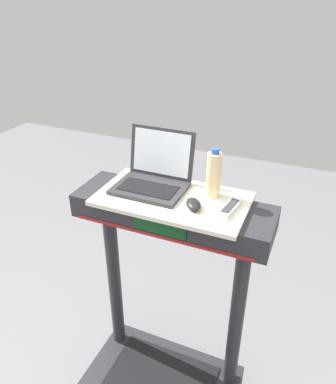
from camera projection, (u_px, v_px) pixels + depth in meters
desk_board at (172, 199)px, 1.65m from camera, size 0.66×0.37×0.02m
laptop at (154, 176)px, 1.71m from camera, size 0.32×0.28×0.24m
computer_mouse at (193, 204)px, 1.56m from camera, size 0.10×0.12×0.03m
water_bottle at (214, 174)px, 1.61m from camera, size 0.06×0.06×0.22m
tv_remote at (230, 208)px, 1.55m from camera, size 0.07×0.17×0.02m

